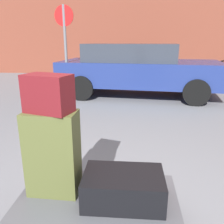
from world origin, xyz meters
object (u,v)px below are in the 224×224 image
bollard_kerb_near (208,74)px  no_parking_sign (65,43)px  luggage_cart (97,210)px  suitcase_black_center (123,187)px  duffel_bag_maroon_topmost_pile (48,94)px  parked_car (137,68)px  suitcase_olive_front_right (53,153)px

bollard_kerb_near → no_parking_sign: size_ratio=0.28×
luggage_cart → suitcase_black_center: size_ratio=2.07×
duffel_bag_maroon_topmost_pile → no_parking_sign: size_ratio=0.14×
duffel_bag_maroon_topmost_pile → parked_car: parked_car is taller
suitcase_black_center → luggage_cart: bearing=-167.3°
duffel_bag_maroon_topmost_pile → no_parking_sign: bearing=120.6°
suitcase_black_center → duffel_bag_maroon_topmost_pile: 0.89m
suitcase_black_center → bollard_kerb_near: 7.79m
suitcase_black_center → parked_car: parked_car is taller
luggage_cart → bollard_kerb_near: bollard_kerb_near is taller
duffel_bag_maroon_topmost_pile → bollard_kerb_near: bearing=82.1°
luggage_cart → duffel_bag_maroon_topmost_pile: 0.95m
parked_car → bollard_kerb_near: size_ratio=6.76×
suitcase_black_center → no_parking_sign: size_ratio=0.26×
suitcase_olive_front_right → parked_car: size_ratio=0.15×
duffel_bag_maroon_topmost_pile → bollard_kerb_near: duffel_bag_maroon_topmost_pile is taller
suitcase_olive_front_right → parked_car: parked_car is taller
luggage_cart → suitcase_olive_front_right: bearing=162.0°
parked_car → duffel_bag_maroon_topmost_pile: bearing=-97.5°
duffel_bag_maroon_topmost_pile → suitcase_black_center: bearing=9.3°
parked_car → luggage_cart: bearing=-93.5°
parked_car → bollard_kerb_near: (2.55, 2.17, -0.43)m
suitcase_olive_front_right → luggage_cart: bearing=-16.6°
duffel_bag_maroon_topmost_pile → parked_car: 5.14m
suitcase_black_center → parked_car: size_ratio=0.13×
suitcase_black_center → no_parking_sign: bearing=109.6°
bollard_kerb_near → duffel_bag_maroon_topmost_pile: bearing=-114.0°
duffel_bag_maroon_topmost_pile → parked_car: bearing=98.6°
luggage_cart → suitcase_olive_front_right: size_ratio=1.85×
duffel_bag_maroon_topmost_pile → bollard_kerb_near: size_ratio=0.51×
parked_car → no_parking_sign: no_parking_sign is taller
bollard_kerb_near → no_parking_sign: no_parking_sign is taller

